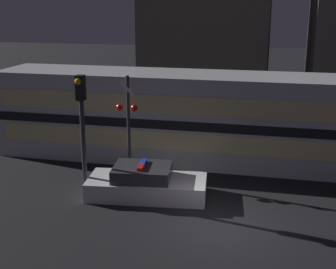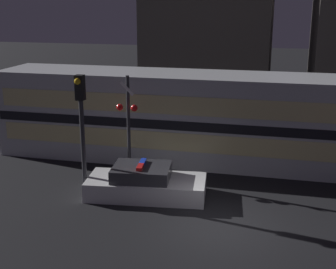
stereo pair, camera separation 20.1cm
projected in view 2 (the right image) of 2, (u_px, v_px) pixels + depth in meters
ground_plane at (220, 226)px, 15.17m from camera, size 120.00×120.00×0.00m
train at (186, 117)px, 21.07m from camera, size 17.17×3.13×3.96m
police_car at (145, 184)px, 17.39m from camera, size 4.56×2.37×1.30m
crossing_signal_far at (128, 120)px, 18.84m from camera, size 0.88×0.36×4.21m
traffic_light_corner at (82, 120)px, 16.89m from camera, size 0.30×0.46×4.53m
building_left at (209, 40)px, 29.21m from camera, size 7.62×5.79×9.28m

